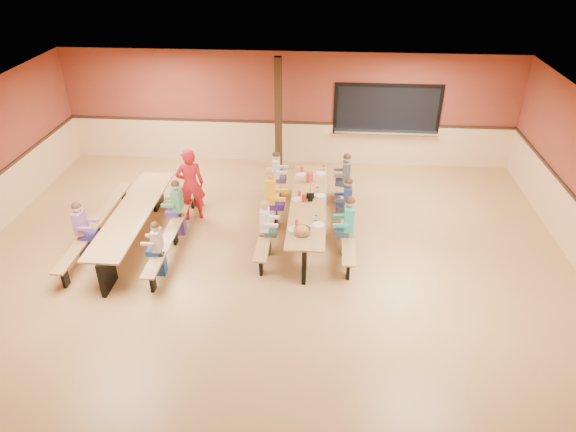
{
  "coord_description": "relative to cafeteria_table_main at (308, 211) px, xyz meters",
  "views": [
    {
      "loc": [
        0.99,
        -8.12,
        5.97
      ],
      "look_at": [
        0.38,
        0.02,
        1.15
      ],
      "focal_mm": 32.0,
      "sensor_mm": 36.0,
      "label": 1
    }
  ],
  "objects": [
    {
      "name": "ground",
      "position": [
        -0.71,
        -1.3,
        -0.53
      ],
      "size": [
        12.0,
        12.0,
        0.0
      ],
      "primitive_type": "plane",
      "color": "#9E6E3C",
      "rests_on": "ground"
    },
    {
      "name": "room_envelope",
      "position": [
        -0.71,
        -1.3,
        0.16
      ],
      "size": [
        12.04,
        10.04,
        3.02
      ],
      "color": "brown",
      "rests_on": "ground"
    },
    {
      "name": "kitchen_pass_through",
      "position": [
        1.89,
        3.66,
        0.96
      ],
      "size": [
        2.78,
        0.28,
        1.38
      ],
      "color": "black",
      "rests_on": "ground"
    },
    {
      "name": "structural_post",
      "position": [
        -0.91,
        3.1,
        0.97
      ],
      "size": [
        0.18,
        0.18,
        3.0
      ],
      "primitive_type": "cube",
      "color": "black",
      "rests_on": "ground"
    },
    {
      "name": "cafeteria_table_main",
      "position": [
        0.0,
        0.0,
        0.0
      ],
      "size": [
        1.91,
        3.7,
        0.74
      ],
      "color": "#A0723F",
      "rests_on": "ground"
    },
    {
      "name": "cafeteria_table_second",
      "position": [
        -3.56,
        -0.65,
        0.0
      ],
      "size": [
        1.91,
        3.7,
        0.74
      ],
      "color": "#A0723F",
      "rests_on": "ground"
    },
    {
      "name": "seated_child_white_left",
      "position": [
        -0.83,
        -0.86,
        0.07
      ],
      "size": [
        0.36,
        0.3,
        1.19
      ],
      "primitive_type": null,
      "color": "white",
      "rests_on": "ground"
    },
    {
      "name": "seated_adult_yellow",
      "position": [
        -0.83,
        0.24,
        0.16
      ],
      "size": [
        0.45,
        0.37,
        1.38
      ],
      "primitive_type": null,
      "color": "#F5A319",
      "rests_on": "ground"
    },
    {
      "name": "seated_child_grey_left",
      "position": [
        -0.83,
        1.51,
        0.07
      ],
      "size": [
        0.36,
        0.3,
        1.19
      ],
      "primitive_type": null,
      "color": "silver",
      "rests_on": "ground"
    },
    {
      "name": "seated_child_teal_right",
      "position": [
        0.83,
        -0.74,
        0.12
      ],
      "size": [
        0.4,
        0.33,
        1.28
      ],
      "primitive_type": null,
      "color": "teal",
      "rests_on": "ground"
    },
    {
      "name": "seated_child_navy_right",
      "position": [
        0.83,
        0.23,
        0.07
      ],
      "size": [
        0.36,
        0.3,
        1.2
      ],
      "primitive_type": null,
      "color": "navy",
      "rests_on": "ground"
    },
    {
      "name": "seated_child_char_right",
      "position": [
        0.83,
        1.45,
        0.08
      ],
      "size": [
        0.37,
        0.3,
        1.22
      ],
      "primitive_type": null,
      "color": "#494C54",
      "rests_on": "ground"
    },
    {
      "name": "seated_child_purple_sec",
      "position": [
        -4.39,
        -1.25,
        0.09
      ],
      "size": [
        0.38,
        0.31,
        1.22
      ],
      "primitive_type": null,
      "color": "#875286",
      "rests_on": "ground"
    },
    {
      "name": "seated_child_green_sec",
      "position": [
        -2.74,
        -0.23,
        0.1
      ],
      "size": [
        0.39,
        0.32,
        1.24
      ],
      "primitive_type": null,
      "color": "#408153",
      "rests_on": "ground"
    },
    {
      "name": "seated_child_tan_sec",
      "position": [
        -2.74,
        -1.69,
        0.04
      ],
      "size": [
        0.33,
        0.27,
        1.14
      ],
      "primitive_type": null,
      "color": "#B6A392",
      "rests_on": "ground"
    },
    {
      "name": "standing_woman",
      "position": [
        -2.61,
        0.41,
        0.32
      ],
      "size": [
        0.71,
        0.59,
        1.69
      ],
      "primitive_type": "imported",
      "rotation": [
        0.0,
        0.0,
        3.48
      ],
      "color": "#B1141B",
      "rests_on": "ground"
    },
    {
      "name": "punch_pitcher",
      "position": [
        -0.01,
        0.97,
        0.32
      ],
      "size": [
        0.16,
        0.16,
        0.22
      ],
      "primitive_type": "cylinder",
      "color": "red",
      "rests_on": "cafeteria_table_main"
    },
    {
      "name": "chip_bowl",
      "position": [
        -0.07,
        -1.24,
        0.29
      ],
      "size": [
        0.32,
        0.32,
        0.15
      ],
      "primitive_type": null,
      "color": "orange",
      "rests_on": "cafeteria_table_main"
    },
    {
      "name": "napkin_dispenser",
      "position": [
        0.04,
        0.1,
        0.28
      ],
      "size": [
        0.1,
        0.14,
        0.13
      ],
      "primitive_type": "cube",
      "color": "black",
      "rests_on": "cafeteria_table_main"
    },
    {
      "name": "condiment_mustard",
      "position": [
        -0.13,
        0.09,
        0.3
      ],
      "size": [
        0.06,
        0.06,
        0.17
      ],
      "primitive_type": "cylinder",
      "color": "yellow",
      "rests_on": "cafeteria_table_main"
    },
    {
      "name": "condiment_ketchup",
      "position": [
        -0.11,
        0.02,
        0.3
      ],
      "size": [
        0.06,
        0.06,
        0.17
      ],
      "primitive_type": "cylinder",
      "color": "#B2140F",
      "rests_on": "cafeteria_table_main"
    },
    {
      "name": "table_paddle",
      "position": [
        0.03,
        0.23,
        0.35
      ],
      "size": [
        0.16,
        0.16,
        0.56
      ],
      "color": "black",
      "rests_on": "cafeteria_table_main"
    },
    {
      "name": "place_settings",
      "position": [
        -0.0,
        -0.0,
        0.27
      ],
      "size": [
        0.65,
        3.3,
        0.11
      ],
      "primitive_type": null,
      "color": "beige",
      "rests_on": "cafeteria_table_main"
    }
  ]
}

